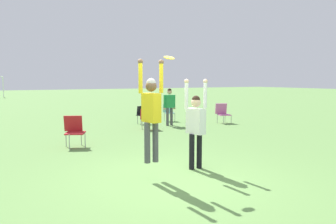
{
  "coord_description": "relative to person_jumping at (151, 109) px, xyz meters",
  "views": [
    {
      "loc": [
        -3.12,
        -5.55,
        2.01
      ],
      "look_at": [
        0.27,
        0.68,
        1.3
      ],
      "focal_mm": 35.0,
      "sensor_mm": 36.0,
      "label": 1
    }
  ],
  "objects": [
    {
      "name": "frisbee",
      "position": [
        0.49,
        0.16,
        1.02
      ],
      "size": [
        0.22,
        0.22,
        0.08
      ],
      "color": "yellow"
    },
    {
      "name": "person_spectator_near",
      "position": [
        4.04,
        6.59,
        -0.47
      ],
      "size": [
        0.6,
        0.38,
        1.62
      ],
      "rotation": [
        0.0,
        0.0,
        -0.49
      ],
      "color": "#4C4C51",
      "rests_on": "ground_plane"
    },
    {
      "name": "camping_chair_1",
      "position": [
        4.74,
        7.94,
        -0.95
      ],
      "size": [
        0.59,
        0.65,
        0.82
      ],
      "rotation": [
        0.0,
        0.0,
        2.67
      ],
      "color": "gray",
      "rests_on": "ground_plane"
    },
    {
      "name": "ground_plane",
      "position": [
        0.34,
        -0.26,
        -1.43
      ],
      "size": [
        120.0,
        120.0,
        0.0
      ],
      "primitive_type": "plane",
      "color": "#608C47"
    },
    {
      "name": "person_defending",
      "position": [
        1.21,
        0.23,
        -0.37
      ],
      "size": [
        0.6,
        0.48,
        2.02
      ],
      "rotation": [
        0.0,
        0.0,
        -1.38
      ],
      "color": "black",
      "rests_on": "ground_plane"
    },
    {
      "name": "camping_chair_4",
      "position": [
        -0.63,
        4.0,
        -0.9
      ],
      "size": [
        0.7,
        0.76,
        0.93
      ],
      "rotation": [
        0.0,
        0.0,
        2.73
      ],
      "color": "gray",
      "rests_on": "ground_plane"
    },
    {
      "name": "person_jumping",
      "position": [
        0.0,
        0.0,
        0.0
      ],
      "size": [
        0.55,
        0.43,
        2.05
      ],
      "rotation": [
        0.0,
        0.0,
        1.76
      ],
      "color": "#4C4C51",
      "rests_on": "ground_plane"
    },
    {
      "name": "camping_chair_3",
      "position": [
        6.59,
        6.13,
        -0.93
      ],
      "size": [
        0.69,
        0.75,
        0.9
      ],
      "rotation": [
        0.0,
        0.0,
        2.75
      ],
      "color": "gray",
      "rests_on": "ground_plane"
    },
    {
      "name": "camping_chair_0",
      "position": [
        3.22,
        7.64,
        -0.95
      ],
      "size": [
        0.54,
        0.58,
        0.8
      ],
      "rotation": [
        0.0,
        0.0,
        3.36
      ],
      "color": "gray",
      "rests_on": "ground_plane"
    },
    {
      "name": "camping_chair_2",
      "position": [
        2.77,
        6.01,
        -0.97
      ],
      "size": [
        0.64,
        0.68,
        0.82
      ],
      "rotation": [
        0.0,
        0.0,
        2.96
      ],
      "color": "gray",
      "rests_on": "ground_plane"
    }
  ]
}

